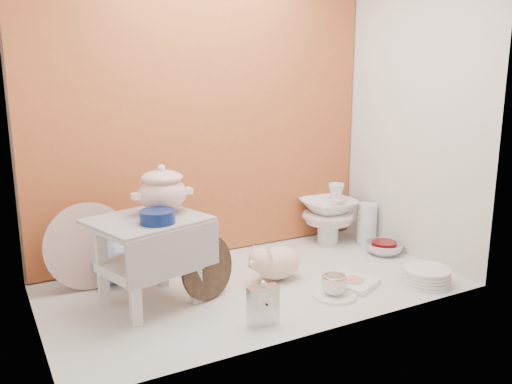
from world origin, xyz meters
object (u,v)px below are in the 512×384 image
mantel_clock (263,303)px  gold_rim_teacup (334,284)px  blue_white_vase (113,252)px  dinner_plate_stack (426,276)px  porcelain_tower (328,213)px  plush_pig (278,262)px  step_stool (149,262)px  crystal_bowl (384,248)px  soup_tureen (162,189)px  floral_platter (89,246)px

mantel_clock → gold_rim_teacup: bearing=15.5°
blue_white_vase → mantel_clock: blue_white_vase is taller
gold_rim_teacup → dinner_plate_stack: gold_rim_teacup is taller
blue_white_vase → porcelain_tower: bearing=-1.1°
plush_pig → blue_white_vase: bearing=162.4°
step_stool → plush_pig: size_ratio=1.50×
mantel_clock → crystal_bowl: 1.02m
step_stool → plush_pig: 0.60m
mantel_clock → soup_tureen: bearing=121.5°
soup_tureen → dinner_plate_stack: bearing=-22.7°
floral_platter → porcelain_tower: size_ratio=1.15×
dinner_plate_stack → porcelain_tower: porcelain_tower is taller
gold_rim_teacup → porcelain_tower: (0.42, 0.61, 0.11)m
crystal_bowl → mantel_clock: bearing=-157.5°
plush_pig → porcelain_tower: (0.53, 0.33, 0.08)m
mantel_clock → porcelain_tower: 1.06m
step_stool → dinner_plate_stack: (1.15, -0.39, -0.14)m
blue_white_vase → plush_pig: size_ratio=0.96×
step_stool → gold_rim_teacup: size_ratio=3.89×
blue_white_vase → plush_pig: 0.75m
step_stool → plush_pig: step_stool is taller
blue_white_vase → crystal_bowl: 1.36m
mantel_clock → plush_pig: (0.28, 0.35, -0.00)m
gold_rim_teacup → crystal_bowl: (0.56, 0.31, -0.03)m
floral_platter → crystal_bowl: (1.43, -0.29, -0.16)m
blue_white_vase → mantel_clock: 0.81m
gold_rim_teacup → crystal_bowl: bearing=29.4°
blue_white_vase → plush_pig: bearing=-28.7°
floral_platter → porcelain_tower: 1.29m
crystal_bowl → porcelain_tower: 0.36m
mantel_clock → gold_rim_teacup: (0.39, 0.08, -0.03)m
step_stool → porcelain_tower: (1.11, 0.31, -0.02)m
blue_white_vase → porcelain_tower: (1.18, -0.02, 0.03)m
plush_pig → porcelain_tower: size_ratio=0.84×
step_stool → soup_tureen: soup_tureen is taller
porcelain_tower → dinner_plate_stack: bearing=-87.2°
step_stool → gold_rim_teacup: bearing=-39.9°
mantel_clock → dinner_plate_stack: size_ratio=0.77×
blue_white_vase → plush_pig: (0.65, -0.36, -0.05)m
plush_pig → gold_rim_teacup: (0.11, -0.28, -0.03)m
mantel_clock → dinner_plate_stack: mantel_clock is taller
soup_tureen → porcelain_tower: size_ratio=0.72×
plush_pig → porcelain_tower: bearing=43.6°
gold_rim_teacup → dinner_plate_stack: bearing=-10.3°
floral_platter → mantel_clock: bearing=-54.3°
porcelain_tower → crystal_bowl: bearing=-64.6°
step_stool → crystal_bowl: 1.27m
crystal_bowl → porcelain_tower: (-0.14, 0.30, 0.14)m
crystal_bowl → plush_pig: bearing=-176.9°
gold_rim_teacup → dinner_plate_stack: size_ratio=0.48×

